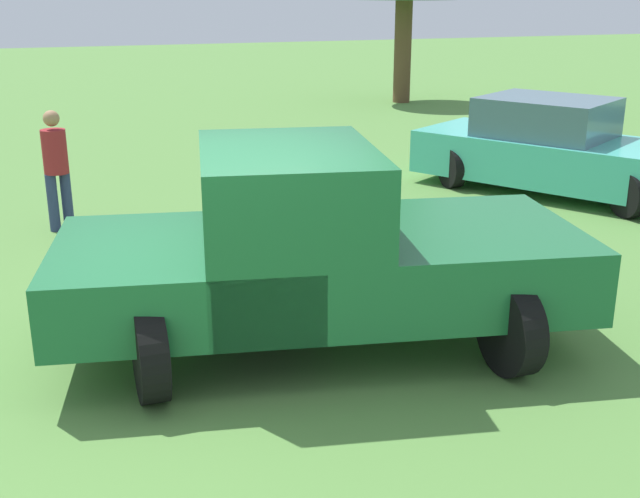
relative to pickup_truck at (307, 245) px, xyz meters
The scene contains 4 objects.
ground_plane 1.30m from the pickup_truck, 100.49° to the left, with size 80.00×80.00×0.00m, color #54843D.
pickup_truck is the anchor object (origin of this frame).
sedan_near 6.83m from the pickup_truck, 53.06° to the right, with size 4.58×3.79×1.47m.
person_bystander 4.91m from the pickup_truck, 23.82° to the left, with size 0.43×0.43×1.60m.
Camera 1 is at (-6.15, 1.21, 3.11)m, focal length 44.52 mm.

